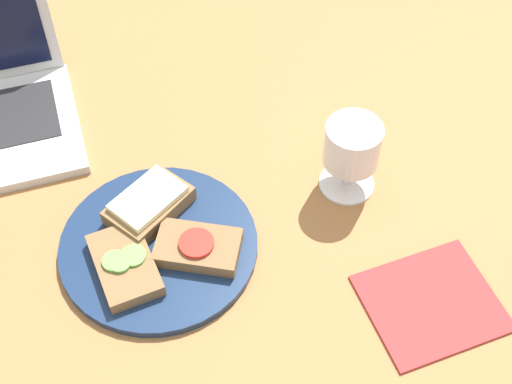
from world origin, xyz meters
TOP-DOWN VIEW (x-y plane):
  - wooden_table at (0.00, 0.00)cm, footprint 140.00×140.00cm
  - plate at (-11.37, -7.97)cm, footprint 25.36×25.36cm
  - sandwich_with_cucumber at (-16.05, -10.51)cm, footprint 7.95×11.74cm
  - sandwich_with_tomato at (-6.84, -10.76)cm, footprint 12.22×10.47cm
  - sandwich_with_cheese at (-11.23, -2.64)cm, footprint 12.76×11.76cm
  - wine_glass at (15.57, -5.39)cm, footprint 7.60×7.60cm
  - napkin at (18.32, -25.84)cm, footprint 16.36×14.57cm

SIDE VIEW (x-z plane):
  - wooden_table at x=0.00cm, z-range 0.00..3.00cm
  - napkin at x=18.32cm, z-range 3.00..3.40cm
  - plate at x=-11.37cm, z-range 3.00..4.21cm
  - sandwich_with_cucumber at x=-16.05cm, z-range 4.06..6.40cm
  - sandwich_with_tomato at x=-6.84cm, z-range 4.04..6.47cm
  - sandwich_with_cheese at x=-11.23cm, z-range 4.12..7.29cm
  - wine_glass at x=15.57cm, z-range 4.88..16.04cm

